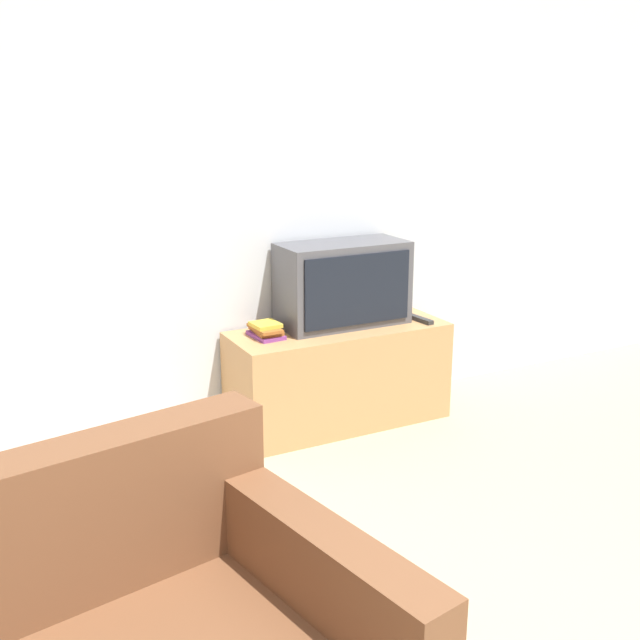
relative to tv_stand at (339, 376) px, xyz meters
The scene contains 5 objects.
wall_back 1.32m from the tv_stand, 160.58° to the left, with size 9.00×0.06×2.60m.
tv_stand is the anchor object (origin of this frame).
television 0.52m from the tv_stand, 47.03° to the left, with size 0.72×0.34×0.46m.
book_stack 0.53m from the tv_stand, behind, with size 0.15×0.24×0.08m.
remote_on_stand 0.57m from the tv_stand, 10.94° to the right, with size 0.06×0.20×0.02m.
Camera 1 is at (-1.13, -0.73, 1.73)m, focal length 42.00 mm.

